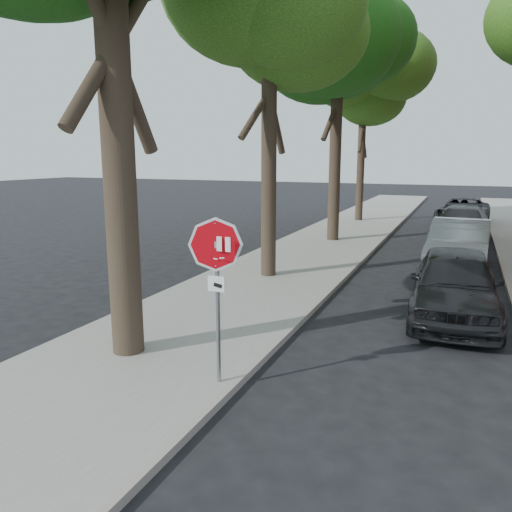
{
  "coord_description": "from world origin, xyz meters",
  "views": [
    {
      "loc": [
        2.66,
        -6.52,
        3.62
      ],
      "look_at": [
        -0.34,
        0.64,
        2.05
      ],
      "focal_mm": 35.0,
      "sensor_mm": 36.0,
      "label": 1
    }
  ],
  "objects_px": {
    "tree_far": "(364,86)",
    "car_c": "(461,226)",
    "tree_mid_b": "(339,43)",
    "tree_mid_a": "(270,6)",
    "car_b": "(459,246)",
    "car_d": "(463,212)",
    "car_a": "(455,284)",
    "stop_sign": "(217,269)"
  },
  "relations": [
    {
      "from": "tree_mid_a",
      "to": "tree_far",
      "type": "height_order",
      "value": "tree_mid_a"
    },
    {
      "from": "tree_far",
      "to": "car_c",
      "type": "distance_m",
      "value": 9.98
    },
    {
      "from": "tree_mid_a",
      "to": "stop_sign",
      "type": "bearing_deg",
      "value": -74.93
    },
    {
      "from": "stop_sign",
      "to": "car_c",
      "type": "distance_m",
      "value": 16.07
    },
    {
      "from": "tree_mid_b",
      "to": "car_d",
      "type": "distance_m",
      "value": 11.73
    },
    {
      "from": "tree_far",
      "to": "tree_mid_a",
      "type": "bearing_deg",
      "value": -89.6
    },
    {
      "from": "car_a",
      "to": "stop_sign",
      "type": "bearing_deg",
      "value": -124.64
    },
    {
      "from": "tree_far",
      "to": "car_b",
      "type": "relative_size",
      "value": 1.9
    },
    {
      "from": "tree_mid_a",
      "to": "tree_mid_b",
      "type": "relative_size",
      "value": 0.95
    },
    {
      "from": "tree_mid_b",
      "to": "car_d",
      "type": "bearing_deg",
      "value": 56.86
    },
    {
      "from": "tree_mid_b",
      "to": "car_c",
      "type": "bearing_deg",
      "value": 16.94
    },
    {
      "from": "car_d",
      "to": "tree_mid_b",
      "type": "bearing_deg",
      "value": -116.86
    },
    {
      "from": "car_d",
      "to": "stop_sign",
      "type": "bearing_deg",
      "value": -92.31
    },
    {
      "from": "stop_sign",
      "to": "tree_far",
      "type": "distance_m",
      "value": 21.88
    },
    {
      "from": "tree_mid_a",
      "to": "car_a",
      "type": "xyz_separation_m",
      "value": [
        5.22,
        -1.93,
        -6.81
      ]
    },
    {
      "from": "car_a",
      "to": "car_b",
      "type": "relative_size",
      "value": 0.94
    },
    {
      "from": "tree_mid_b",
      "to": "car_b",
      "type": "distance_m",
      "value": 9.58
    },
    {
      "from": "car_b",
      "to": "car_c",
      "type": "relative_size",
      "value": 0.93
    },
    {
      "from": "tree_mid_a",
      "to": "car_b",
      "type": "xyz_separation_m",
      "value": [
        5.22,
        3.15,
        -6.8
      ]
    },
    {
      "from": "car_c",
      "to": "car_d",
      "type": "xyz_separation_m",
      "value": [
        0.0,
        6.17,
        -0.05
      ]
    },
    {
      "from": "tree_mid_a",
      "to": "car_b",
      "type": "relative_size",
      "value": 2.0
    },
    {
      "from": "car_c",
      "to": "tree_mid_b",
      "type": "bearing_deg",
      "value": -159.04
    },
    {
      "from": "stop_sign",
      "to": "tree_mid_b",
      "type": "xyz_separation_m",
      "value": [
        -1.72,
        14.15,
        6.05
      ]
    },
    {
      "from": "tree_mid_a",
      "to": "tree_mid_b",
      "type": "height_order",
      "value": "tree_mid_b"
    },
    {
      "from": "tree_mid_b",
      "to": "tree_mid_a",
      "type": "bearing_deg",
      "value": -91.63
    },
    {
      "from": "tree_far",
      "to": "car_d",
      "type": "height_order",
      "value": "tree_far"
    },
    {
      "from": "tree_mid_a",
      "to": "car_b",
      "type": "distance_m",
      "value": 9.13
    },
    {
      "from": "stop_sign",
      "to": "car_c",
      "type": "relative_size",
      "value": 0.5
    },
    {
      "from": "tree_mid_a",
      "to": "car_c",
      "type": "xyz_separation_m",
      "value": [
        5.22,
        8.54,
        -6.84
      ]
    },
    {
      "from": "car_a",
      "to": "car_b",
      "type": "xyz_separation_m",
      "value": [
        0.0,
        5.07,
        0.02
      ]
    },
    {
      "from": "car_b",
      "to": "car_d",
      "type": "relative_size",
      "value": 0.96
    },
    {
      "from": "car_a",
      "to": "car_d",
      "type": "bearing_deg",
      "value": 87.7
    },
    {
      "from": "stop_sign",
      "to": "tree_mid_a",
      "type": "xyz_separation_m",
      "value": [
        -1.92,
        7.14,
        5.66
      ]
    },
    {
      "from": "tree_mid_b",
      "to": "car_c",
      "type": "relative_size",
      "value": 1.97
    },
    {
      "from": "stop_sign",
      "to": "car_b",
      "type": "xyz_separation_m",
      "value": [
        3.3,
        10.29,
        -1.14
      ]
    },
    {
      "from": "tree_mid_b",
      "to": "car_a",
      "type": "bearing_deg",
      "value": -60.65
    },
    {
      "from": "car_a",
      "to": "car_d",
      "type": "distance_m",
      "value": 16.63
    },
    {
      "from": "tree_mid_b",
      "to": "tree_far",
      "type": "relative_size",
      "value": 1.11
    },
    {
      "from": "tree_mid_a",
      "to": "car_d",
      "type": "xyz_separation_m",
      "value": [
        5.22,
        14.7,
        -6.89
      ]
    },
    {
      "from": "stop_sign",
      "to": "tree_mid_b",
      "type": "relative_size",
      "value": 0.25
    },
    {
      "from": "car_a",
      "to": "car_c",
      "type": "distance_m",
      "value": 10.47
    },
    {
      "from": "car_d",
      "to": "car_c",
      "type": "bearing_deg",
      "value": -83.72
    }
  ]
}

